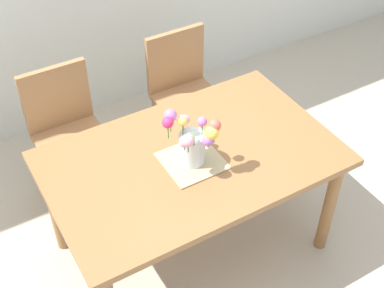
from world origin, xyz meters
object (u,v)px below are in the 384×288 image
object	(u,v)px
chair_left	(67,128)
chair_right	(184,88)
dining_table	(192,169)
flower_vase	(192,140)

from	to	relation	value
chair_left	chair_right	xyz separation A→B (m)	(0.83, 0.00, 0.00)
dining_table	chair_right	world-z (taller)	chair_right
dining_table	chair_right	bearing A→B (deg)	63.01
chair_left	dining_table	bearing A→B (deg)	116.99
dining_table	chair_right	size ratio (longest dim) A/B	1.69
dining_table	chair_left	distance (m)	0.93
flower_vase	chair_left	bearing A→B (deg)	114.36
chair_right	flower_vase	xyz separation A→B (m)	(-0.44, -0.86, 0.38)
chair_right	chair_left	bearing A→B (deg)	0.00
chair_left	chair_right	size ratio (longest dim) A/B	1.00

